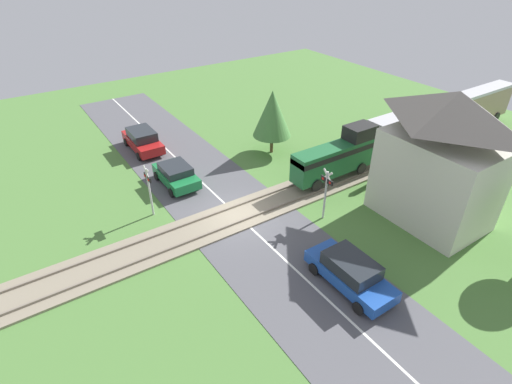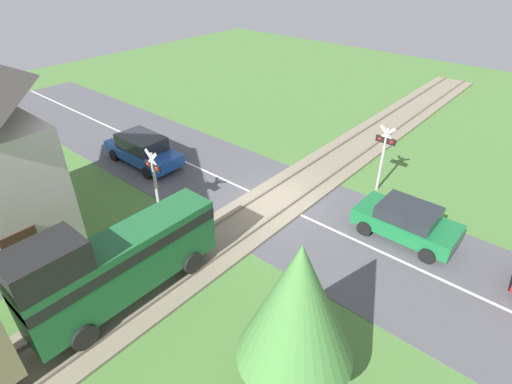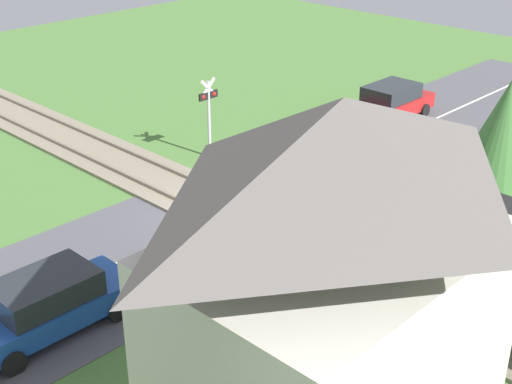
{
  "view_description": "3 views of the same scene",
  "coord_description": "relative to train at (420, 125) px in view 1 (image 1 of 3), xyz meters",
  "views": [
    {
      "loc": [
        16.2,
        -9.53,
        13.62
      ],
      "look_at": [
        0.0,
        1.28,
        1.2
      ],
      "focal_mm": 28.0,
      "sensor_mm": 36.0,
      "label": 1
    },
    {
      "loc": [
        -8.88,
        11.63,
        9.76
      ],
      "look_at": [
        0.0,
        1.28,
        1.2
      ],
      "focal_mm": 28.0,
      "sensor_mm": 36.0,
      "label": 2
    },
    {
      "loc": [
        14.34,
        15.2,
        10.71
      ],
      "look_at": [
        0.0,
        1.28,
        1.2
      ],
      "focal_mm": 50.0,
      "sensor_mm": 36.0,
      "label": 3
    }
  ],
  "objects": [
    {
      "name": "pedestrian_by_station",
      "position": [
        1.89,
        -6.84,
        -1.11
      ],
      "size": [
        0.43,
        0.43,
        1.72
      ],
      "color": "#333338",
      "rests_on": "ground_plane"
    },
    {
      "name": "ground_plane",
      "position": [
        0.0,
        -15.9,
        -1.89
      ],
      "size": [
        60.0,
        60.0,
        0.0
      ],
      "primitive_type": "plane",
      "color": "#4C7A38"
    },
    {
      "name": "road_surface",
      "position": [
        0.0,
        -15.9,
        -1.88
      ],
      "size": [
        48.0,
        6.4,
        0.02
      ],
      "color": "#515156",
      "rests_on": "ground_plane"
    },
    {
      "name": "crossing_signal_east_approach",
      "position": [
        2.86,
        -11.89,
        0.13
      ],
      "size": [
        0.9,
        0.18,
        3.16
      ],
      "color": "#B7B7B7",
      "rests_on": "ground_plane"
    },
    {
      "name": "train",
      "position": [
        0.0,
        0.0,
        0.0
      ],
      "size": [
        1.58,
        22.94,
        3.18
      ],
      "color": "#1E6033",
      "rests_on": "track_bed"
    },
    {
      "name": "crossing_signal_west_approach",
      "position": [
        -2.86,
        -19.9,
        0.13
      ],
      "size": [
        0.9,
        0.18,
        3.16
      ],
      "color": "#B7B7B7",
      "rests_on": "ground_plane"
    },
    {
      "name": "track_bed",
      "position": [
        0.0,
        -15.9,
        -1.82
      ],
      "size": [
        2.8,
        48.0,
        0.24
      ],
      "color": "gray",
      "rests_on": "ground_plane"
    },
    {
      "name": "car_near_crossing",
      "position": [
        -5.24,
        -17.34,
        -1.15
      ],
      "size": [
        3.78,
        1.99,
        1.38
      ],
      "color": "#197038",
      "rests_on": "ground_plane"
    },
    {
      "name": "station_building",
      "position": [
        6.09,
        -6.87,
        1.74
      ],
      "size": [
        6.25,
        4.46,
        7.42
      ],
      "color": "beige",
      "rests_on": "ground_plane"
    },
    {
      "name": "tree_roadside_hedge",
      "position": [
        -5.62,
        -9.47,
        1.15
      ],
      "size": [
        2.8,
        2.8,
        4.73
      ],
      "color": "brown",
      "rests_on": "ground_plane"
    },
    {
      "name": "car_far_side",
      "position": [
        7.49,
        -14.46,
        -1.09
      ],
      "size": [
        4.43,
        1.91,
        1.53
      ],
      "color": "#1E4CA8",
      "rests_on": "ground_plane"
    },
    {
      "name": "car_behind_queue",
      "position": [
        -11.31,
        -17.34,
        -1.06
      ],
      "size": [
        4.41,
        1.98,
        1.61
      ],
      "color": "#A81919",
      "rests_on": "ground_plane"
    }
  ]
}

